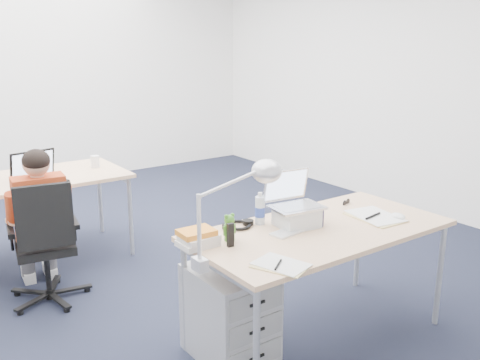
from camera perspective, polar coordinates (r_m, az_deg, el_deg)
name	(u,v)px	position (r m, az deg, el deg)	size (l,w,h in m)	color
floor	(177,278)	(4.34, -6.77, -10.30)	(7.00, 7.00, 0.00)	black
room	(169,56)	(3.93, -7.55, 12.95)	(6.02, 7.02, 2.80)	white
desk_near	(320,235)	(3.29, 8.53, -5.85)	(1.60, 0.80, 0.73)	#DDAC7F
desk_far	(26,184)	(4.71, -21.91, -0.39)	(1.60, 0.80, 0.73)	#DDAC7F
office_chair	(48,267)	(4.10, -19.84, -8.76)	(0.67, 0.67, 0.91)	black
seated_person	(39,222)	(4.14, -20.61, -4.22)	(0.36, 0.63, 1.10)	#B23C19
drawer_pedestal_near	(230,313)	(3.24, -1.09, -14.00)	(0.40, 0.50, 0.55)	#AFB1B5
silver_laptop	(297,200)	(3.24, 6.12, -2.17)	(0.31, 0.24, 0.33)	silver
wireless_keyboard	(290,231)	(3.18, 5.38, -5.45)	(0.26, 0.11, 0.01)	white
computer_mouse	(399,216)	(3.54, 16.55, -3.72)	(0.06, 0.10, 0.04)	white
headphones	(238,224)	(3.25, -0.22, -4.75)	(0.21, 0.16, 0.03)	black
can_koozie	(318,216)	(3.29, 8.30, -3.85)	(0.07, 0.07, 0.12)	#181441
water_bottle	(260,208)	(3.28, 2.15, -3.04)	(0.06, 0.06, 0.20)	silver
bear_figurine	(229,227)	(3.02, -1.13, -5.04)	(0.09, 0.06, 0.16)	#256A1C
book_stack	(198,238)	(2.96, -4.53, -6.17)	(0.21, 0.16, 0.09)	silver
cordless_phone	(230,235)	(2.94, -1.04, -5.89)	(0.04, 0.02, 0.13)	black
papers_left	(281,266)	(2.72, 4.37, -9.09)	(0.19, 0.27, 0.01)	#DFC881
papers_right	(375,217)	(3.52, 14.23, -3.85)	(0.24, 0.34, 0.01)	#DFC881
sunglasses	(346,202)	(3.76, 11.27, -2.37)	(0.09, 0.04, 0.02)	black
desk_lamp	(226,213)	(2.67, -1.48, -3.58)	(0.47, 0.17, 0.53)	silver
dark_laptop	(40,167)	(4.47, -20.60, 1.30)	(0.36, 0.35, 0.26)	black
far_cup	(95,162)	(4.89, -15.20, 1.91)	(0.07, 0.07, 0.11)	white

